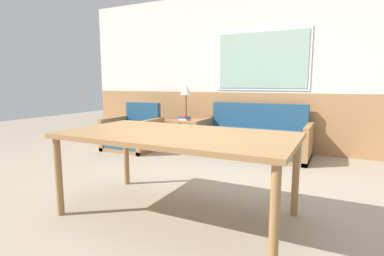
% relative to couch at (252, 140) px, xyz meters
% --- Properties ---
extents(ground_plane, '(16.00, 16.00, 0.00)m').
position_rel_couch_xyz_m(ground_plane, '(0.08, -2.15, -0.25)').
color(ground_plane, gray).
extents(wall_back, '(7.20, 0.09, 2.70)m').
position_rel_couch_xyz_m(wall_back, '(0.07, 0.48, 1.11)').
color(wall_back, '#AD7A4C').
rests_on(wall_back, ground_plane).
extents(couch, '(1.75, 0.80, 0.81)m').
position_rel_couch_xyz_m(couch, '(0.00, 0.00, 0.00)').
color(couch, '#9E7042').
rests_on(couch, ground_plane).
extents(armchair, '(0.85, 0.75, 0.80)m').
position_rel_couch_xyz_m(armchair, '(-1.97, -0.50, 0.00)').
color(armchair, '#9E7042').
rests_on(armchair, ground_plane).
extents(side_table, '(0.52, 0.52, 0.51)m').
position_rel_couch_xyz_m(side_table, '(-1.21, -0.01, 0.18)').
color(side_table, '#9E7042').
rests_on(side_table, ground_plane).
extents(table_lamp, '(0.21, 0.21, 0.60)m').
position_rel_couch_xyz_m(table_lamp, '(-1.24, 0.08, 0.75)').
color(table_lamp, '#4C3823').
rests_on(table_lamp, side_table).
extents(book_stack, '(0.22, 0.16, 0.07)m').
position_rel_couch_xyz_m(book_stack, '(-1.19, -0.10, 0.30)').
color(book_stack, white).
rests_on(book_stack, side_table).
extents(dining_table, '(1.95, 1.03, 0.73)m').
position_rel_couch_xyz_m(dining_table, '(0.01, -2.47, 0.42)').
color(dining_table, '#9E7042').
rests_on(dining_table, ground_plane).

